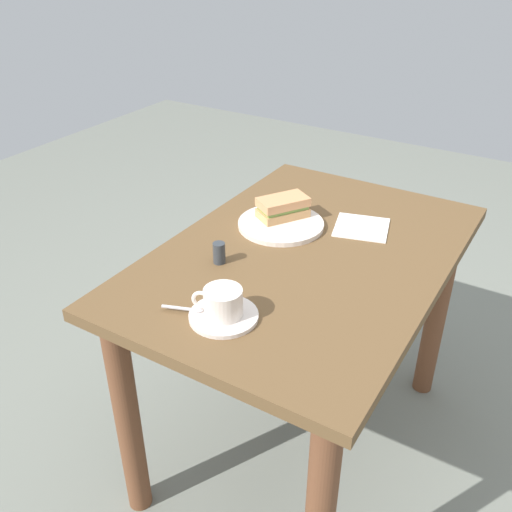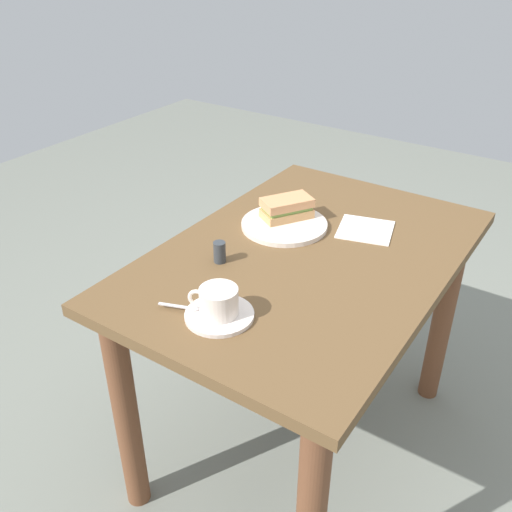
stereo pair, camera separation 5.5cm
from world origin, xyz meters
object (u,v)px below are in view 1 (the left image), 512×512
Objects in this scene: coffee_saucer at (224,316)px; salt_shaker at (219,253)px; spoon at (190,309)px; sandwich_front at (283,207)px; coffee_cup at (222,301)px; napkin at (362,227)px; dining_table at (304,294)px; sandwich_plate at (281,224)px.

salt_shaker reaches higher than coffee_saucer.
sandwich_front is at bearing -175.08° from spoon.
coffee_cup reaches higher than spoon.
coffee_saucer is at bearing -9.92° from napkin.
dining_table is 0.42m from spoon.
dining_table is at bearing 54.82° from sandwich_plate.
sandwich_front is at bearing -131.12° from dining_table.
salt_shaker is at bearing -143.16° from coffee_saucer.
napkin is at bearing 163.70° from spoon.
dining_table is at bearing -19.95° from napkin.
dining_table is 4.23× the size of sandwich_plate.
sandwich_front is (-0.03, -0.01, 0.04)m from sandwich_plate.
spoon is at bearing -16.30° from napkin.
coffee_cup is (0.48, 0.12, -0.00)m from sandwich_front.
napkin is 2.64× the size of salt_shaker.
spoon is (0.51, 0.04, -0.03)m from sandwich_front.
coffee_cup reaches higher than napkin.
salt_shaker is (-0.22, -0.07, 0.02)m from spoon.
sandwich_front reaches higher than napkin.
dining_table is at bearing 48.88° from sandwich_front.
dining_table is at bearing 165.69° from spoon.
coffee_saucer is at bearing 13.72° from sandwich_front.
napkin is (-0.11, 0.20, -0.01)m from sandwich_plate.
sandwich_plate is 0.26m from salt_shaker.
coffee_saucer is 0.04m from coffee_cup.
sandwich_plate is 1.52× the size of sandwich_front.
sandwich_front is 0.50m from coffee_cup.
coffee_saucer is 0.57m from napkin.
napkin is (-0.56, 0.10, -0.00)m from coffee_saucer.
salt_shaker is (-0.19, -0.14, -0.02)m from coffee_cup.
sandwich_front is 1.09× the size of napkin.
coffee_cup reaches higher than sandwich_plate.
salt_shaker is (0.37, -0.24, 0.03)m from napkin.
salt_shaker is (0.26, -0.04, 0.02)m from sandwich_plate.
dining_table is 10.91× the size of spoon.
sandwich_plate is 2.58× the size of spoon.
coffee_saucer reaches higher than dining_table.
spoon is at bearing 17.63° from salt_shaker.
coffee_cup is at bearing -10.07° from napkin.
coffee_saucer is (0.36, -0.02, 0.14)m from dining_table.
salt_shaker is (-0.19, -0.14, 0.02)m from coffee_saucer.
sandwich_front is at bearing -166.47° from coffee_cup.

